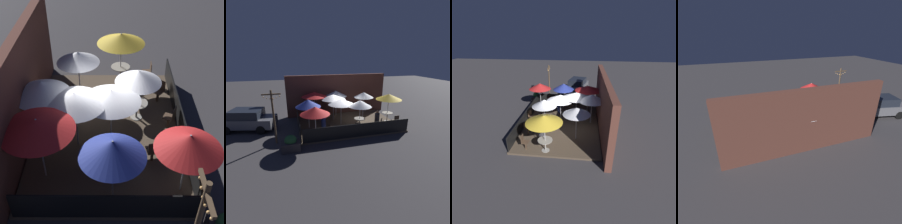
% 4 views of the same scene
% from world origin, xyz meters
% --- Properties ---
extents(ground_plane, '(60.00, 60.00, 0.00)m').
position_xyz_m(ground_plane, '(0.00, 0.00, 0.00)').
color(ground_plane, '#383538').
extents(patio_deck, '(7.80, 5.47, 0.12)m').
position_xyz_m(patio_deck, '(0.00, 0.00, 0.06)').
color(patio_deck, brown).
rests_on(patio_deck, ground_plane).
extents(building_wall, '(9.40, 0.36, 3.76)m').
position_xyz_m(building_wall, '(0.00, 2.97, 1.88)').
color(building_wall, brown).
rests_on(building_wall, ground_plane).
extents(fence_front, '(7.60, 0.05, 0.95)m').
position_xyz_m(fence_front, '(0.00, -2.69, 0.59)').
color(fence_front, black).
rests_on(fence_front, patio_deck).
extents(fence_side_left, '(0.05, 5.27, 0.95)m').
position_xyz_m(fence_side_left, '(-3.86, 0.00, 0.59)').
color(fence_side_left, black).
rests_on(fence_side_left, patio_deck).
extents(patio_umbrella_0, '(1.73, 1.73, 2.14)m').
position_xyz_m(patio_umbrella_0, '(0.67, -1.13, 2.02)').
color(patio_umbrella_0, '#B2B2B7').
rests_on(patio_umbrella_0, patio_deck).
extents(patio_umbrella_1, '(2.08, 2.08, 2.34)m').
position_xyz_m(patio_umbrella_1, '(3.41, -0.54, 2.23)').
color(patio_umbrella_1, '#B2B2B7').
rests_on(patio_umbrella_1, patio_deck).
extents(patio_umbrella_2, '(2.07, 2.07, 2.21)m').
position_xyz_m(patio_umbrella_2, '(-0.87, 1.04, 2.13)').
color(patio_umbrella_2, '#B2B2B7').
rests_on(patio_umbrella_2, patio_deck).
extents(patio_umbrella_3, '(1.88, 1.88, 2.22)m').
position_xyz_m(patio_umbrella_3, '(-3.10, -0.20, 2.06)').
color(patio_umbrella_3, '#B2B2B7').
rests_on(patio_umbrella_3, patio_deck).
extents(patio_umbrella_4, '(1.97, 1.97, 2.29)m').
position_xyz_m(patio_umbrella_4, '(-0.34, 2.19, 2.16)').
color(patio_umbrella_4, '#B2B2B7').
rests_on(patio_umbrella_4, patio_deck).
extents(patio_umbrella_5, '(1.72, 1.72, 2.22)m').
position_xyz_m(patio_umbrella_5, '(1.94, 1.18, 2.11)').
color(patio_umbrella_5, '#B2B2B7').
rests_on(patio_umbrella_5, patio_deck).
extents(patio_umbrella_6, '(2.21, 2.21, 2.33)m').
position_xyz_m(patio_umbrella_6, '(-2.34, 1.95, 2.24)').
color(patio_umbrella_6, '#B2B2B7').
rests_on(patio_umbrella_6, patio_deck).
extents(patio_umbrella_7, '(2.05, 2.05, 2.10)m').
position_xyz_m(patio_umbrella_7, '(-0.52, -0.14, 2.00)').
color(patio_umbrella_7, '#B2B2B7').
rests_on(patio_umbrella_7, patio_deck).
extents(patio_umbrella_8, '(1.92, 1.92, 2.23)m').
position_xyz_m(patio_umbrella_8, '(-2.88, -2.28, 2.11)').
color(patio_umbrella_8, '#B2B2B7').
rests_on(patio_umbrella_8, patio_deck).
extents(dining_table_0, '(0.84, 0.84, 0.72)m').
position_xyz_m(dining_table_0, '(0.67, -1.13, 0.69)').
color(dining_table_0, '#9E998E').
rests_on(dining_table_0, patio_deck).
extents(dining_table_1, '(0.86, 0.86, 0.76)m').
position_xyz_m(dining_table_1, '(3.41, -0.54, 0.72)').
color(dining_table_1, '#9E998E').
rests_on(dining_table_1, patio_deck).
extents(patio_chair_0, '(0.46, 0.46, 0.94)m').
position_xyz_m(patio_chair_0, '(-1.72, -1.52, 0.64)').
color(patio_chair_0, '#4C3828').
rests_on(patio_chair_0, patio_deck).
extents(patio_chair_1, '(0.55, 0.55, 0.92)m').
position_xyz_m(patio_chair_1, '(-1.99, 0.41, 0.62)').
color(patio_chair_1, '#4C3828').
rests_on(patio_chair_1, patio_deck).
extents(patio_chair_2, '(0.41, 0.41, 0.96)m').
position_xyz_m(patio_chair_2, '(3.39, -1.81, 0.65)').
color(patio_chair_2, '#4C3828').
rests_on(patio_chair_2, patio_deck).
extents(patio_chair_3, '(0.56, 0.56, 0.94)m').
position_xyz_m(patio_chair_3, '(1.84, -2.13, 0.64)').
color(patio_chair_3, '#4C3828').
rests_on(patio_chair_3, patio_deck).
extents(patio_chair_4, '(0.54, 0.54, 0.95)m').
position_xyz_m(patio_chair_4, '(0.06, -2.35, 0.64)').
color(patio_chair_4, '#4C3828').
rests_on(patio_chair_4, patio_deck).
extents(patron_0, '(0.45, 0.45, 1.22)m').
position_xyz_m(patron_0, '(2.18, -1.07, 0.66)').
color(patron_0, '#333338').
rests_on(patron_0, patio_deck).
extents(patron_1, '(0.42, 0.42, 1.19)m').
position_xyz_m(patron_1, '(-2.01, -0.42, 0.65)').
color(patron_1, navy).
rests_on(patron_1, patio_deck).
extents(planter_box, '(1.08, 0.76, 1.00)m').
position_xyz_m(planter_box, '(-4.50, -3.14, 0.42)').
color(planter_box, '#332D2D').
rests_on(planter_box, ground_plane).
extents(light_post, '(1.10, 0.12, 3.48)m').
position_xyz_m(light_post, '(-5.40, -1.94, 1.96)').
color(light_post, brown).
rests_on(light_post, ground_plane).
extents(parked_car_0, '(4.25, 2.59, 1.62)m').
position_xyz_m(parked_car_0, '(-7.56, 0.85, 0.84)').
color(parked_car_0, '#5B5B60').
rests_on(parked_car_0, ground_plane).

